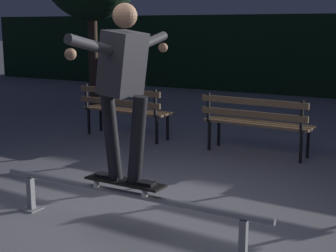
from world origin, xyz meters
The scene contains 6 objects.
ground_plane centered at (0.00, 0.00, 0.00)m, with size 90.00×90.00×0.00m, color gray.
grind_rail centered at (0.00, -0.14, 0.31)m, with size 2.81×0.18×0.40m.
skateboard centered at (0.01, -0.14, 0.47)m, with size 0.79×0.22×0.09m.
skateboarder centered at (0.02, -0.14, 1.41)m, with size 0.62×1.41×1.56m.
park_bench_leftmost centered at (-2.22, 3.09, 0.54)m, with size 1.62×0.49×0.88m.
park_bench_left_center centered at (0.08, 3.09, 0.54)m, with size 1.62×0.49×0.88m.
Camera 1 is at (2.49, -3.73, 1.86)m, focal length 53.94 mm.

